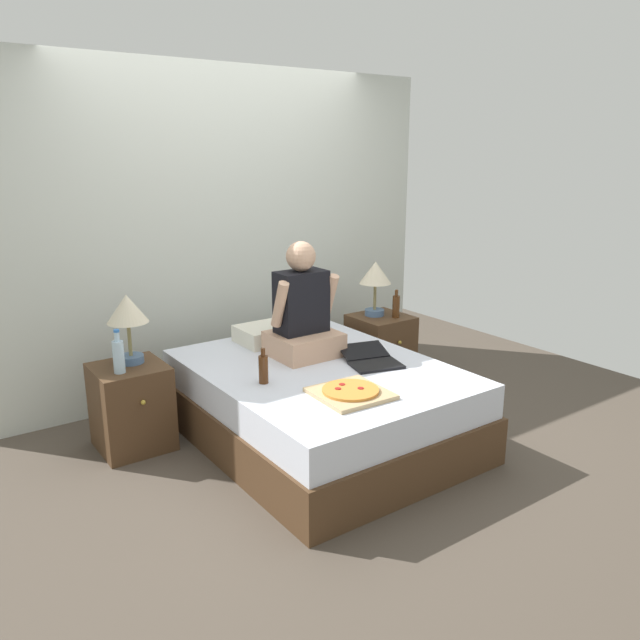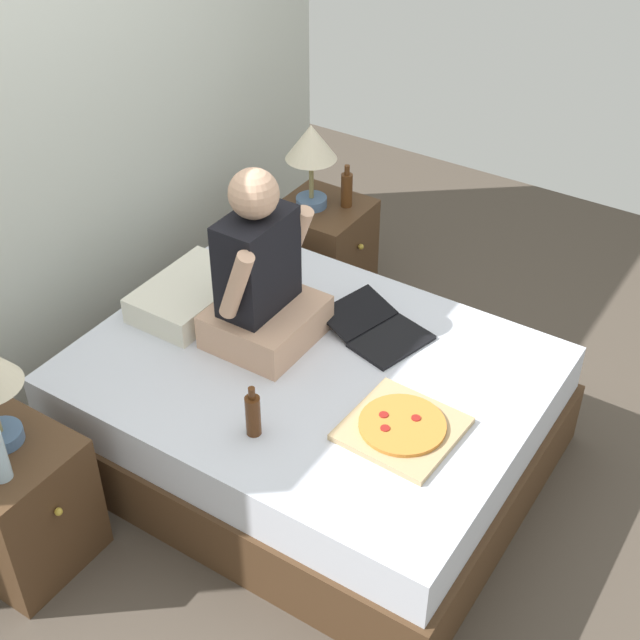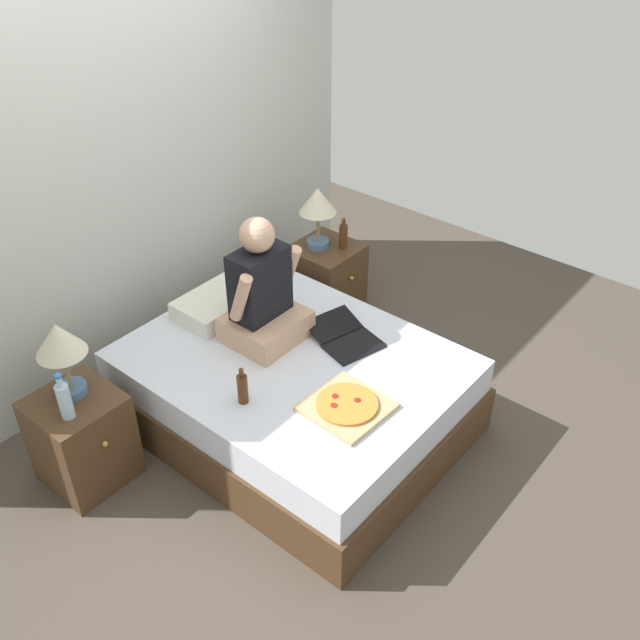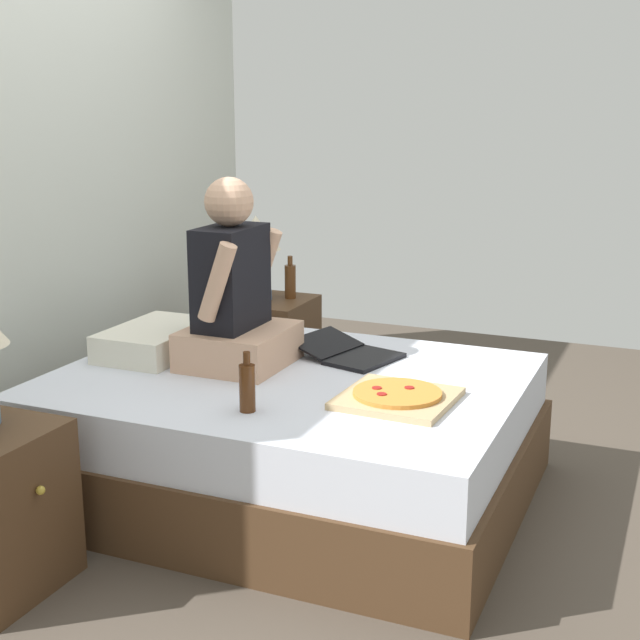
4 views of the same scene
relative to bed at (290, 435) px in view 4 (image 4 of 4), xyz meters
name	(u,v)px [view 4 (image 4 of 4)]	position (x,y,z in m)	size (l,w,h in m)	color
ground_plane	(290,493)	(0.00, 0.00, -0.26)	(5.75, 5.75, 0.00)	#4C4238
wall_back	(20,181)	(0.00, 1.30, 0.99)	(3.75, 0.12, 2.50)	silver
bed	(290,435)	(0.00, 0.00, 0.00)	(1.47, 1.88, 0.52)	#4C331E
nightstand_right	(269,349)	(1.05, 0.62, 0.02)	(0.44, 0.47, 0.56)	#4C331E
lamp_on_right_nightstand	(256,239)	(1.02, 0.67, 0.63)	(0.26, 0.26, 0.45)	#4C6B93
beer_bottle	(290,281)	(1.12, 0.52, 0.40)	(0.06, 0.06, 0.23)	#512D14
pillow	(156,340)	(0.05, 0.66, 0.32)	(0.52, 0.34, 0.12)	silver
person_seated	(235,297)	(0.04, 0.27, 0.55)	(0.47, 0.40, 0.78)	tan
laptop	(351,354)	(0.31, -0.15, 0.28)	(0.41, 0.48, 0.07)	black
pizza_box	(397,397)	(-0.15, -0.51, 0.28)	(0.42, 0.42, 0.05)	tan
beer_bottle_on_bed	(247,387)	(-0.45, -0.05, 0.36)	(0.06, 0.06, 0.22)	#4C2811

